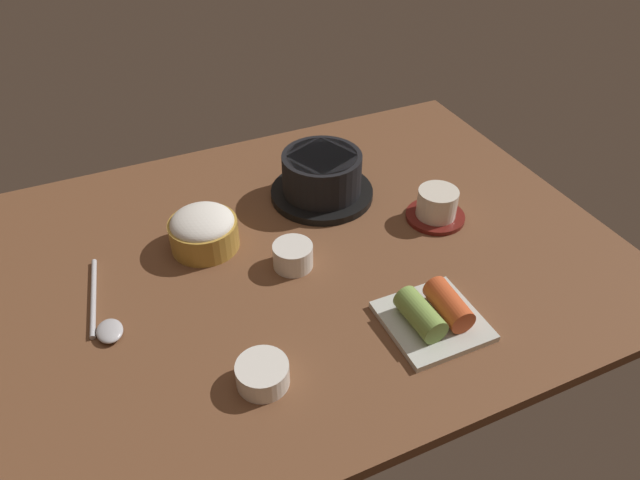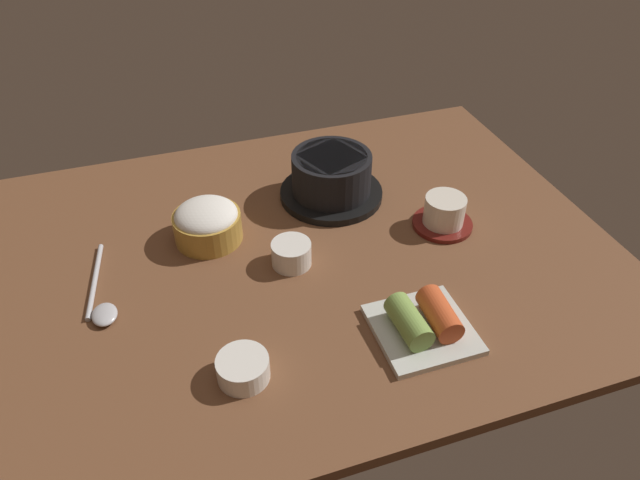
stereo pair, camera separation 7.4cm
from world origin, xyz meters
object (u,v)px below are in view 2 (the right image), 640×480
(rice_bowl, at_px, (207,222))
(banchan_cup_center, at_px, (291,253))
(tea_cup_with_saucer, at_px, (444,213))
(side_bowl_near, at_px, (243,368))
(spoon, at_px, (101,303))
(kimchi_plate, at_px, (423,323))
(stone_pot, at_px, (331,177))

(rice_bowl, relative_size, banchan_cup_center, 1.77)
(tea_cup_with_saucer, distance_m, banchan_cup_center, 0.27)
(side_bowl_near, bearing_deg, banchan_cup_center, 58.08)
(side_bowl_near, distance_m, spoon, 0.26)
(tea_cup_with_saucer, bearing_deg, rice_bowl, 166.70)
(tea_cup_with_saucer, height_order, side_bowl_near, tea_cup_with_saucer)
(spoon, bearing_deg, kimchi_plate, -24.63)
(rice_bowl, bearing_deg, side_bowl_near, -91.35)
(rice_bowl, xyz_separation_m, banchan_cup_center, (0.11, -0.10, -0.01))
(banchan_cup_center, bearing_deg, kimchi_plate, -55.98)
(stone_pot, relative_size, kimchi_plate, 1.41)
(stone_pot, relative_size, tea_cup_with_saucer, 1.82)
(stone_pot, bearing_deg, rice_bowl, -167.43)
(stone_pot, xyz_separation_m, side_bowl_near, (-0.24, -0.35, -0.02))
(banchan_cup_center, xyz_separation_m, side_bowl_near, (-0.12, -0.19, -0.00))
(tea_cup_with_saucer, relative_size, spoon, 0.54)
(side_bowl_near, height_order, spoon, side_bowl_near)
(banchan_cup_center, relative_size, side_bowl_near, 0.92)
(spoon, bearing_deg, side_bowl_near, -48.27)
(banchan_cup_center, xyz_separation_m, kimchi_plate, (0.13, -0.20, -0.00))
(banchan_cup_center, distance_m, side_bowl_near, 0.23)
(banchan_cup_center, height_order, side_bowl_near, banchan_cup_center)
(stone_pot, bearing_deg, side_bowl_near, -124.58)
(rice_bowl, height_order, banchan_cup_center, rice_bowl)
(spoon, bearing_deg, tea_cup_with_saucer, 1.55)
(side_bowl_near, bearing_deg, stone_pot, 55.42)
(tea_cup_with_saucer, bearing_deg, side_bowl_near, -152.36)
(rice_bowl, distance_m, banchan_cup_center, 0.15)
(stone_pot, distance_m, rice_bowl, 0.24)
(spoon, bearing_deg, rice_bowl, 31.02)
(tea_cup_with_saucer, relative_size, side_bowl_near, 1.50)
(banchan_cup_center, relative_size, spoon, 0.33)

